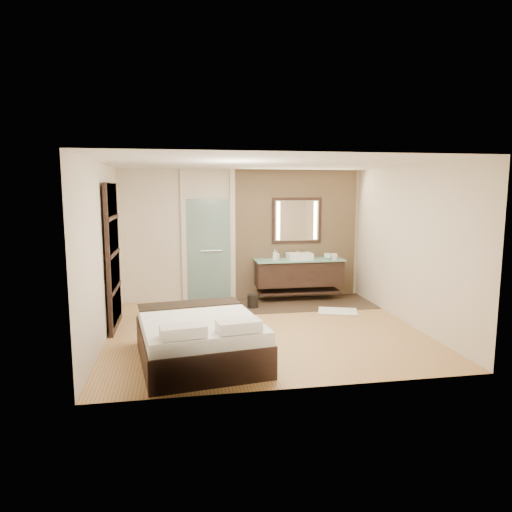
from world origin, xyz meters
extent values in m
plane|color=#A26E43|center=(0.00, 0.00, 0.00)|extent=(5.00, 5.00, 0.00)
cube|color=#3D2D21|center=(0.60, 1.60, 0.01)|extent=(3.80, 1.30, 0.01)
cube|color=tan|center=(1.10, 2.21, 1.35)|extent=(2.60, 0.08, 2.70)
cube|color=black|center=(1.10, 1.92, 0.57)|extent=(1.80, 0.50, 0.50)
cube|color=black|center=(1.10, 1.92, 0.18)|extent=(1.71, 0.45, 0.04)
cube|color=#94E3CF|center=(1.10, 1.90, 0.85)|extent=(1.85, 0.55, 0.03)
cube|color=white|center=(1.10, 1.90, 0.93)|extent=(0.50, 0.38, 0.13)
cylinder|color=silver|center=(1.10, 2.09, 0.95)|extent=(0.03, 0.03, 0.18)
cylinder|color=silver|center=(1.10, 2.05, 1.03)|extent=(0.02, 0.10, 0.02)
cube|color=black|center=(1.10, 2.16, 1.65)|extent=(1.06, 0.03, 0.96)
cube|color=white|center=(1.10, 2.15, 1.65)|extent=(0.94, 0.01, 0.84)
cube|color=#FFE9BF|center=(0.70, 2.14, 1.65)|extent=(0.07, 0.01, 0.80)
cube|color=#FFE9BF|center=(1.50, 2.14, 1.65)|extent=(0.07, 0.01, 0.80)
cube|color=#A5D1C9|center=(-0.75, 2.20, 1.05)|extent=(0.90, 0.05, 2.10)
cylinder|color=silver|center=(-0.70, 2.15, 1.05)|extent=(0.45, 0.03, 0.03)
cube|color=beige|center=(-1.25, 2.21, 1.35)|extent=(0.10, 0.08, 2.70)
cube|color=beige|center=(-0.25, 2.21, 1.35)|extent=(0.10, 0.08, 2.70)
cube|color=black|center=(-2.43, 0.60, 1.20)|extent=(0.06, 1.20, 2.40)
cube|color=white|center=(-2.41, 0.60, 0.37)|extent=(0.02, 1.06, 0.52)
cube|color=white|center=(-2.41, 0.60, 0.96)|extent=(0.02, 1.06, 0.52)
cube|color=white|center=(-2.41, 0.60, 1.54)|extent=(0.02, 1.06, 0.52)
cube|color=white|center=(-2.41, 0.60, 2.13)|extent=(0.02, 1.06, 0.52)
cube|color=black|center=(-1.12, -1.15, 0.21)|extent=(1.79, 2.12, 0.42)
cube|color=silver|center=(-1.12, -1.15, 0.51)|extent=(1.74, 2.06, 0.17)
cube|color=black|center=(-1.22, -0.44, 0.59)|extent=(1.53, 0.64, 0.04)
cube|color=silver|center=(-1.34, -1.96, 0.67)|extent=(0.56, 0.36, 0.13)
cube|color=silver|center=(-0.67, -1.86, 0.67)|extent=(0.56, 0.36, 0.13)
cube|color=white|center=(1.57, 0.86, 0.02)|extent=(0.84, 0.71, 0.02)
cylinder|color=black|center=(0.04, 1.44, 0.13)|extent=(0.27, 0.27, 0.26)
cube|color=white|center=(1.82, 1.88, 0.92)|extent=(0.15, 0.15, 0.10)
imported|color=silver|center=(0.56, 1.82, 0.98)|extent=(0.10, 0.10, 0.23)
imported|color=#B2B2B2|center=(0.63, 1.91, 0.96)|extent=(0.09, 0.09, 0.19)
imported|color=#A2CCC7|center=(1.69, 1.80, 0.93)|extent=(0.12, 0.12, 0.14)
imported|color=white|center=(1.70, 1.89, 0.92)|extent=(0.14, 0.14, 0.11)
camera|label=1|loc=(-1.37, -7.12, 2.29)|focal=32.00mm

